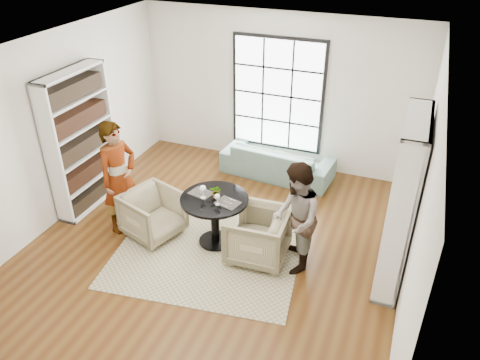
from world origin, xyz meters
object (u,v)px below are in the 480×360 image
at_px(pedestal_table, 215,211).
at_px(armchair_left, 153,214).
at_px(wine_glass_right, 217,197).
at_px(wine_glass_left, 203,189).
at_px(sofa, 277,161).
at_px(flower_centerpiece, 217,192).
at_px(armchair_right, 258,235).
at_px(person_right, 296,219).
at_px(person_left, 119,177).

distance_m(pedestal_table, armchair_left, 1.04).
distance_m(pedestal_table, wine_glass_right, 0.40).
height_order(armchair_left, wine_glass_right, wine_glass_right).
xyz_separation_m(pedestal_table, wine_glass_right, (0.11, -0.14, 0.36)).
height_order(pedestal_table, wine_glass_right, wine_glass_right).
bearing_deg(wine_glass_left, sofa, 80.63).
bearing_deg(armchair_left, flower_centerpiece, -61.61).
relative_size(armchair_right, flower_centerpiece, 4.24).
distance_m(sofa, flower_centerpiece, 2.46).
bearing_deg(flower_centerpiece, pedestal_table, -131.42).
xyz_separation_m(sofa, person_right, (1.03, -2.49, 0.52)).
xyz_separation_m(armchair_left, person_left, (-0.55, 0.00, 0.55)).
height_order(pedestal_table, wine_glass_left, wine_glass_left).
height_order(person_right, wine_glass_left, person_right).
bearing_deg(armchair_left, wine_glass_right, -71.04).
height_order(armchair_left, wine_glass_left, wine_glass_left).
height_order(armchair_left, flower_centerpiece, flower_centerpiece).
distance_m(armchair_right, wine_glass_left, 1.05).
bearing_deg(person_left, wine_glass_right, -74.28).
distance_m(pedestal_table, person_right, 1.30).
distance_m(person_left, wine_glass_left, 1.40).
relative_size(person_left, flower_centerpiece, 9.09).
height_order(person_left, person_right, person_left).
relative_size(pedestal_table, wine_glass_left, 4.78).
bearing_deg(person_right, wine_glass_right, -106.52).
bearing_deg(armchair_right, wine_glass_left, -95.20).
bearing_deg(person_left, wine_glass_left, -70.68).
bearing_deg(armchair_left, wine_glass_left, -65.07).
xyz_separation_m(pedestal_table, wine_glass_left, (-0.16, -0.06, 0.38)).
xyz_separation_m(pedestal_table, armchair_right, (0.72, -0.09, -0.20)).
bearing_deg(wine_glass_right, wine_glass_left, 162.23).
distance_m(pedestal_table, flower_centerpiece, 0.33).
xyz_separation_m(armchair_left, wine_glass_right, (1.12, 0.01, 0.57)).
relative_size(pedestal_table, wine_glass_right, 5.76).
bearing_deg(wine_glass_right, person_right, 2.51).
distance_m(armchair_left, wine_glass_right, 1.25).
height_order(pedestal_table, person_right, person_right).
height_order(sofa, person_right, person_right).
distance_m(armchair_left, armchair_right, 1.73).
xyz_separation_m(person_left, wine_glass_left, (1.40, 0.10, 0.04)).
relative_size(armchair_right, person_left, 0.47).
bearing_deg(wine_glass_right, armchair_right, 4.75).
xyz_separation_m(armchair_left, armchair_right, (1.73, 0.06, 0.02)).
xyz_separation_m(sofa, armchair_left, (-1.25, -2.55, 0.06)).
distance_m(sofa, armchair_left, 2.84).
height_order(armchair_left, person_right, person_right).
relative_size(wine_glass_right, flower_centerpiece, 0.87).
height_order(sofa, armchair_left, armchair_left).
relative_size(person_right, wine_glass_right, 9.32).
distance_m(pedestal_table, wine_glass_left, 0.42).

